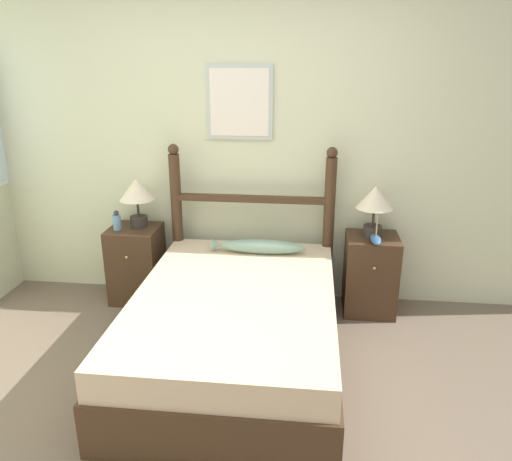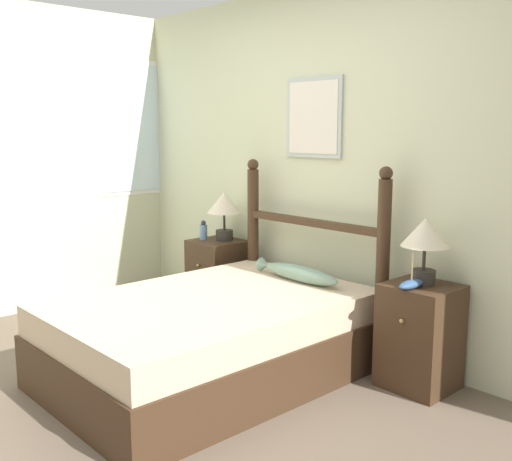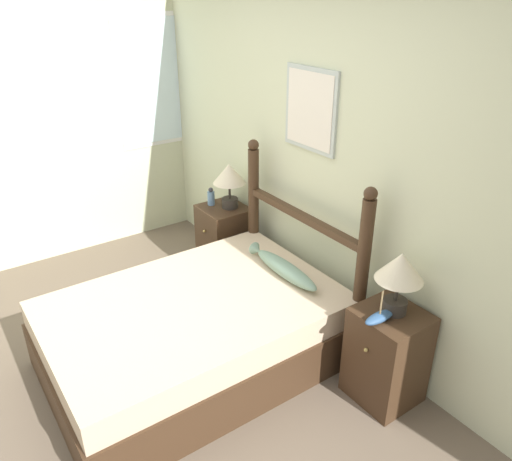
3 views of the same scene
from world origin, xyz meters
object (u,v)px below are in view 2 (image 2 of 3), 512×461
at_px(table_lamp_left, 224,206).
at_px(bottle, 203,231).
at_px(nightstand_right, 420,336).
at_px(table_lamp_right, 425,237).
at_px(bed, 211,338).
at_px(fish_pillow, 298,273).
at_px(nightstand_left, 218,278).
at_px(model_boat, 411,284).

height_order(table_lamp_left, bottle, table_lamp_left).
bearing_deg(nightstand_right, table_lamp_right, 115.47).
bearing_deg(table_lamp_right, bed, -138.12).
bearing_deg(table_lamp_left, fish_pillow, -10.57).
bearing_deg(table_lamp_left, nightstand_right, -1.46).
relative_size(nightstand_left, table_lamp_right, 1.59).
height_order(table_lamp_left, model_boat, table_lamp_left).
bearing_deg(nightstand_left, model_boat, -3.63).
height_order(nightstand_left, table_lamp_right, table_lamp_right).
xyz_separation_m(nightstand_left, bottle, (-0.11, -0.06, 0.39)).
bearing_deg(fish_pillow, nightstand_left, 172.34).
distance_m(table_lamp_right, fish_pillow, 0.94).
bearing_deg(table_lamp_right, nightstand_left, -179.44).
xyz_separation_m(bed, table_lamp_left, (-0.93, 0.88, 0.66)).
height_order(bed, bottle, bottle).
height_order(bed, nightstand_left, nightstand_left).
xyz_separation_m(model_boat, fish_pillow, (-0.88, -0.02, -0.09)).
relative_size(nightstand_left, fish_pillow, 0.88).
bearing_deg(table_lamp_right, bottle, -177.91).
xyz_separation_m(table_lamp_left, table_lamp_right, (1.87, -0.03, 0.00)).
bearing_deg(table_lamp_right, fish_pillow, -169.60).
xyz_separation_m(bottle, model_boat, (2.03, -0.07, -0.04)).
bearing_deg(table_lamp_left, nightstand_left, -124.59).
height_order(table_lamp_right, bottle, table_lamp_right).
distance_m(nightstand_right, table_lamp_right, 0.60).
xyz_separation_m(table_lamp_left, fish_pillow, (1.01, -0.19, -0.34)).
distance_m(model_boat, fish_pillow, 0.88).
relative_size(bed, table_lamp_right, 4.83).
xyz_separation_m(bed, nightstand_right, (0.96, 0.83, 0.06)).
relative_size(nightstand_right, model_boat, 2.84).
relative_size(nightstand_right, table_lamp_left, 1.59).
bearing_deg(model_boat, fish_pillow, -178.79).
height_order(model_boat, fish_pillow, model_boat).
height_order(nightstand_left, table_lamp_left, table_lamp_left).
bearing_deg(bottle, nightstand_right, 1.56).
distance_m(bottle, fish_pillow, 1.17).
bearing_deg(model_boat, nightstand_left, 176.37).
distance_m(bed, bottle, 1.40).
distance_m(nightstand_left, table_lamp_right, 2.00).
bearing_deg(bottle, table_lamp_right, 2.09).
relative_size(table_lamp_left, table_lamp_right, 1.00).
relative_size(model_boat, fish_pillow, 0.31).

